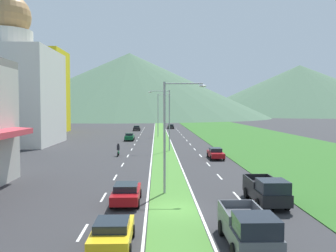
% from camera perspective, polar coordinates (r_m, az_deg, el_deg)
% --- Properties ---
extents(ground_plane, '(600.00, 600.00, 0.00)m').
position_cam_1_polar(ground_plane, '(25.06, 0.73, -12.85)').
color(ground_plane, '#2D2D30').
extents(grass_median, '(3.20, 240.00, 0.06)m').
position_cam_1_polar(grass_median, '(84.37, -1.05, -1.67)').
color(grass_median, '#477F33').
rests_on(grass_median, ground_plane).
extents(grass_verge_right, '(24.00, 240.00, 0.06)m').
position_cam_1_polar(grass_verge_right, '(87.10, 12.63, -1.59)').
color(grass_verge_right, '#2D6023').
rests_on(grass_verge_right, ground_plane).
extents(lane_dash_left_2, '(0.16, 2.80, 0.01)m').
position_cam_1_polar(lane_dash_left_2, '(21.27, -13.13, -15.82)').
color(lane_dash_left_2, silver).
rests_on(lane_dash_left_2, ground_plane).
extents(lane_dash_left_3, '(0.16, 2.80, 0.01)m').
position_cam_1_polar(lane_dash_left_3, '(28.69, -10.00, -10.84)').
color(lane_dash_left_3, silver).
rests_on(lane_dash_left_3, ground_plane).
extents(lane_dash_left_4, '(0.16, 2.80, 0.01)m').
position_cam_1_polar(lane_dash_left_4, '(36.27, -8.22, -7.91)').
color(lane_dash_left_4, silver).
rests_on(lane_dash_left_4, ground_plane).
extents(lane_dash_left_5, '(0.16, 2.80, 0.01)m').
position_cam_1_polar(lane_dash_left_5, '(43.95, -7.07, -6.00)').
color(lane_dash_left_5, silver).
rests_on(lane_dash_left_5, ground_plane).
extents(lane_dash_left_6, '(0.16, 2.80, 0.01)m').
position_cam_1_polar(lane_dash_left_6, '(51.66, -6.27, -4.65)').
color(lane_dash_left_6, silver).
rests_on(lane_dash_left_6, ground_plane).
extents(lane_dash_left_7, '(0.16, 2.80, 0.01)m').
position_cam_1_polar(lane_dash_left_7, '(59.41, -5.68, -3.65)').
color(lane_dash_left_7, silver).
rests_on(lane_dash_left_7, ground_plane).
extents(lane_dash_left_8, '(0.16, 2.80, 0.01)m').
position_cam_1_polar(lane_dash_left_8, '(67.18, -5.22, -2.89)').
color(lane_dash_left_8, silver).
rests_on(lane_dash_left_8, ground_plane).
extents(lane_dash_left_9, '(0.16, 2.80, 0.01)m').
position_cam_1_polar(lane_dash_left_9, '(74.95, -4.87, -2.28)').
color(lane_dash_left_9, silver).
rests_on(lane_dash_left_9, ground_plane).
extents(lane_dash_left_10, '(0.16, 2.80, 0.01)m').
position_cam_1_polar(lane_dash_left_10, '(82.74, -4.57, -1.79)').
color(lane_dash_left_10, silver).
rests_on(lane_dash_left_10, ground_plane).
extents(lane_dash_left_11, '(0.16, 2.80, 0.01)m').
position_cam_1_polar(lane_dash_left_11, '(90.54, -4.33, -1.38)').
color(lane_dash_left_11, silver).
rests_on(lane_dash_left_11, ground_plane).
extents(lane_dash_left_12, '(0.16, 2.80, 0.01)m').
position_cam_1_polar(lane_dash_left_12, '(98.34, -4.13, -1.03)').
color(lane_dash_left_12, silver).
rests_on(lane_dash_left_12, ground_plane).
extents(lane_dash_left_13, '(0.16, 2.80, 0.01)m').
position_cam_1_polar(lane_dash_left_13, '(106.14, -3.96, -0.74)').
color(lane_dash_left_13, silver).
rests_on(lane_dash_left_13, ground_plane).
extents(lane_dash_left_14, '(0.16, 2.80, 0.01)m').
position_cam_1_polar(lane_dash_left_14, '(113.95, -3.81, -0.49)').
color(lane_dash_left_14, silver).
rests_on(lane_dash_left_14, ground_plane).
extents(lane_dash_left_15, '(0.16, 2.80, 0.01)m').
position_cam_1_polar(lane_dash_left_15, '(121.76, -3.68, -0.27)').
color(lane_dash_left_15, silver).
rests_on(lane_dash_left_15, ground_plane).
extents(lane_dash_right_2, '(0.16, 2.80, 0.01)m').
position_cam_1_polar(lane_dash_right_2, '(21.78, 15.31, -15.40)').
color(lane_dash_right_2, silver).
rests_on(lane_dash_right_2, ground_plane).
extents(lane_dash_right_3, '(0.16, 2.80, 0.01)m').
position_cam_1_polar(lane_dash_right_3, '(29.06, 10.70, -10.67)').
color(lane_dash_right_3, silver).
rests_on(lane_dash_right_3, ground_plane).
extents(lane_dash_right_4, '(0.16, 2.80, 0.01)m').
position_cam_1_polar(lane_dash_right_4, '(36.57, 8.03, -7.82)').
color(lane_dash_right_4, silver).
rests_on(lane_dash_right_4, ground_plane).
extents(lane_dash_right_5, '(0.16, 2.80, 0.01)m').
position_cam_1_polar(lane_dash_right_5, '(44.19, 6.29, -5.94)').
color(lane_dash_right_5, silver).
rests_on(lane_dash_right_5, ground_plane).
extents(lane_dash_right_6, '(0.16, 2.80, 0.01)m').
position_cam_1_polar(lane_dash_right_6, '(51.87, 5.07, -4.61)').
color(lane_dash_right_6, silver).
rests_on(lane_dash_right_6, ground_plane).
extents(lane_dash_right_7, '(0.16, 2.80, 0.01)m').
position_cam_1_polar(lane_dash_right_7, '(59.59, 4.17, -3.63)').
color(lane_dash_right_7, silver).
rests_on(lane_dash_right_7, ground_plane).
extents(lane_dash_right_8, '(0.16, 2.80, 0.01)m').
position_cam_1_polar(lane_dash_right_8, '(67.34, 3.48, -2.87)').
color(lane_dash_right_8, silver).
rests_on(lane_dash_right_8, ground_plane).
extents(lane_dash_right_9, '(0.16, 2.80, 0.01)m').
position_cam_1_polar(lane_dash_right_9, '(75.10, 2.94, -2.26)').
color(lane_dash_right_9, silver).
rests_on(lane_dash_right_9, ground_plane).
extents(lane_dash_right_10, '(0.16, 2.80, 0.01)m').
position_cam_1_polar(lane_dash_right_10, '(82.87, 2.49, -1.77)').
color(lane_dash_right_10, silver).
rests_on(lane_dash_right_10, ground_plane).
extents(lane_dash_right_11, '(0.16, 2.80, 0.01)m').
position_cam_1_polar(lane_dash_right_11, '(90.66, 2.12, -1.36)').
color(lane_dash_right_11, silver).
rests_on(lane_dash_right_11, ground_plane).
extents(lane_dash_right_12, '(0.16, 2.80, 0.01)m').
position_cam_1_polar(lane_dash_right_12, '(98.45, 1.81, -1.02)').
color(lane_dash_right_12, silver).
rests_on(lane_dash_right_12, ground_plane).
extents(lane_dash_right_13, '(0.16, 2.80, 0.01)m').
position_cam_1_polar(lane_dash_right_13, '(106.24, 1.55, -0.73)').
color(lane_dash_right_13, silver).
rests_on(lane_dash_right_13, ground_plane).
extents(lane_dash_right_14, '(0.16, 2.80, 0.01)m').
position_cam_1_polar(lane_dash_right_14, '(114.04, 1.32, -0.48)').
color(lane_dash_right_14, silver).
rests_on(lane_dash_right_14, ground_plane).
extents(lane_dash_right_15, '(0.16, 2.80, 0.01)m').
position_cam_1_polar(lane_dash_right_15, '(121.84, 1.12, -0.26)').
color(lane_dash_right_15, silver).
rests_on(lane_dash_right_15, ground_plane).
extents(edge_line_median_left, '(0.16, 240.00, 0.01)m').
position_cam_1_polar(edge_line_median_left, '(84.37, -2.24, -1.69)').
color(edge_line_median_left, silver).
rests_on(edge_line_median_left, ground_plane).
extents(edge_line_median_right, '(0.16, 240.00, 0.01)m').
position_cam_1_polar(edge_line_median_right, '(84.41, 0.13, -1.68)').
color(edge_line_median_right, silver).
rests_on(edge_line_median_right, ground_plane).
extents(domed_building, '(16.58, 16.58, 27.29)m').
position_cam_1_polar(domed_building, '(72.73, -23.58, 5.70)').
color(domed_building, silver).
rests_on(domed_building, ground_plane).
extents(midrise_colored, '(14.21, 14.21, 22.06)m').
position_cam_1_polar(midrise_colored, '(104.96, -19.65, 5.08)').
color(midrise_colored, yellow).
rests_on(midrise_colored, ground_plane).
extents(hill_far_left, '(189.21, 189.21, 44.93)m').
position_cam_1_polar(hill_far_left, '(311.88, -22.75, 5.60)').
color(hill_far_left, '#516B56').
rests_on(hill_far_left, ground_plane).
extents(hill_far_center, '(182.71, 182.71, 42.51)m').
position_cam_1_polar(hill_far_center, '(245.23, -6.00, 6.31)').
color(hill_far_center, '#47664C').
rests_on(hill_far_center, ground_plane).
extents(hill_far_right, '(189.46, 189.46, 42.07)m').
position_cam_1_polar(hill_far_right, '(328.46, 19.76, 5.26)').
color(hill_far_right, '#47664C').
rests_on(hill_far_right, ground_plane).
extents(street_lamp_near, '(3.34, 0.41, 8.80)m').
position_cam_1_polar(street_lamp_near, '(28.58, 0.25, -0.44)').
color(street_lamp_near, '#99999E').
rests_on(street_lamp_near, ground_plane).
extents(street_lamp_mid, '(3.34, 0.51, 9.45)m').
position_cam_1_polar(street_lamp_mid, '(56.55, -0.16, 1.58)').
color(street_lamp_mid, '#99999E').
rests_on(street_lamp_mid, ground_plane).
extents(street_lamp_far, '(3.00, 0.48, 9.85)m').
position_cam_1_polar(street_lamp_far, '(84.60, -1.36, 2.15)').
color(street_lamp_far, '#99999E').
rests_on(street_lamp_far, ground_plane).
extents(car_0, '(1.99, 4.09, 1.49)m').
position_cam_1_polar(car_0, '(106.47, -4.89, -0.32)').
color(car_0, black).
rests_on(car_0, ground_plane).
extents(car_1, '(1.88, 4.59, 1.42)m').
position_cam_1_polar(car_1, '(48.95, 7.42, -4.23)').
color(car_1, maroon).
rests_on(car_1, ground_plane).
extents(car_2, '(1.87, 4.78, 1.54)m').
position_cam_1_polar(car_2, '(75.23, -6.01, -1.67)').
color(car_2, '#0C5128').
rests_on(car_2, ground_plane).
extents(car_3, '(2.04, 4.51, 1.39)m').
position_cam_1_polar(car_3, '(116.20, 0.43, -0.06)').
color(car_3, black).
rests_on(car_3, ground_plane).
extents(car_4, '(2.01, 4.28, 1.36)m').
position_cam_1_polar(car_4, '(18.78, -8.66, -16.06)').
color(car_4, yellow).
rests_on(car_4, ground_plane).
extents(car_5, '(2.02, 4.76, 1.40)m').
position_cam_1_polar(car_5, '(26.68, -6.50, -10.27)').
color(car_5, maroon).
rests_on(car_5, ground_plane).
extents(pickup_truck_0, '(2.18, 5.40, 2.00)m').
position_cam_1_polar(pickup_truck_0, '(18.62, 12.45, -15.40)').
color(pickup_truck_0, '#515459').
rests_on(pickup_truck_0, ground_plane).
extents(pickup_truck_1, '(2.18, 5.40, 2.00)m').
position_cam_1_polar(pickup_truck_1, '(26.81, 15.15, -9.73)').
color(pickup_truck_1, black).
rests_on(pickup_truck_1, ground_plane).
extents(motorcycle_rider, '(0.36, 2.00, 1.80)m').
position_cam_1_polar(motorcycle_rider, '(51.63, -7.74, -3.84)').
color(motorcycle_rider, black).
rests_on(motorcycle_rider, ground_plane).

